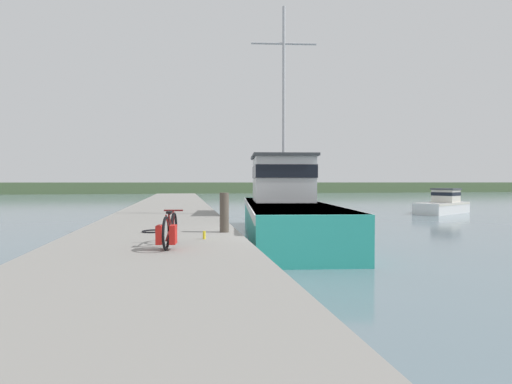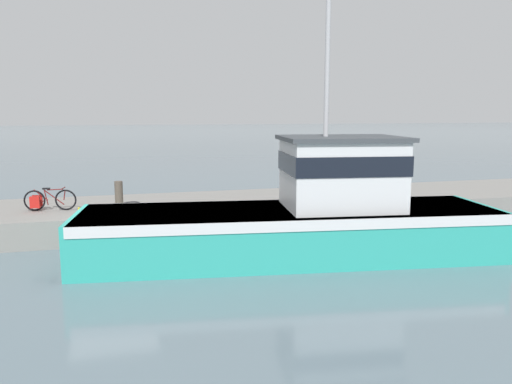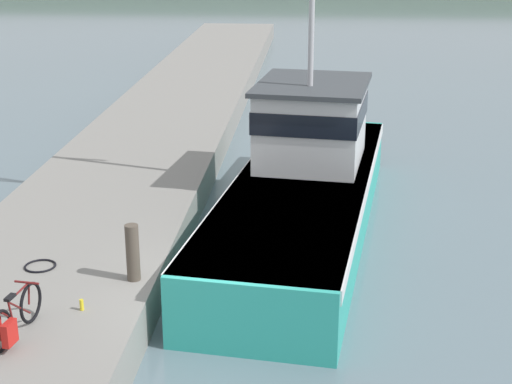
{
  "view_description": "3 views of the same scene",
  "coord_description": "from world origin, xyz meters",
  "px_view_note": "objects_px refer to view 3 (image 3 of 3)",
  "views": [
    {
      "loc": [
        -2.95,
        -11.03,
        2.33
      ],
      "look_at": [
        -0.43,
        2.56,
        1.98
      ],
      "focal_mm": 28.0,
      "sensor_mm": 36.0,
      "label": 1
    },
    {
      "loc": [
        14.87,
        0.41,
        4.24
      ],
      "look_at": [
        -0.0,
        4.44,
        1.77
      ],
      "focal_mm": 35.0,
      "sensor_mm": 36.0,
      "label": 2
    },
    {
      "loc": [
        1.64,
        -13.18,
        7.43
      ],
      "look_at": [
        0.21,
        5.03,
        1.1
      ],
      "focal_mm": 55.0,
      "sensor_mm": 36.0,
      "label": 3
    }
  ],
  "objects_px": {
    "bicycle_touring": "(11,321)",
    "water_bottle_on_curb": "(82,305)",
    "fishing_boat_main": "(306,179)",
    "mooring_post": "(133,253)"
  },
  "relations": [
    {
      "from": "bicycle_touring",
      "to": "mooring_post",
      "type": "relative_size",
      "value": 1.54
    },
    {
      "from": "bicycle_touring",
      "to": "water_bottle_on_curb",
      "type": "height_order",
      "value": "bicycle_touring"
    },
    {
      "from": "water_bottle_on_curb",
      "to": "fishing_boat_main",
      "type": "bearing_deg",
      "value": 60.48
    },
    {
      "from": "bicycle_touring",
      "to": "water_bottle_on_curb",
      "type": "bearing_deg",
      "value": 61.9
    },
    {
      "from": "fishing_boat_main",
      "to": "bicycle_touring",
      "type": "height_order",
      "value": "fishing_boat_main"
    },
    {
      "from": "mooring_post",
      "to": "water_bottle_on_curb",
      "type": "distance_m",
      "value": 1.53
    },
    {
      "from": "fishing_boat_main",
      "to": "mooring_post",
      "type": "height_order",
      "value": "fishing_boat_main"
    },
    {
      "from": "mooring_post",
      "to": "water_bottle_on_curb",
      "type": "height_order",
      "value": "mooring_post"
    },
    {
      "from": "fishing_boat_main",
      "to": "mooring_post",
      "type": "distance_m",
      "value": 6.34
    },
    {
      "from": "fishing_boat_main",
      "to": "mooring_post",
      "type": "bearing_deg",
      "value": -112.75
    }
  ]
}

